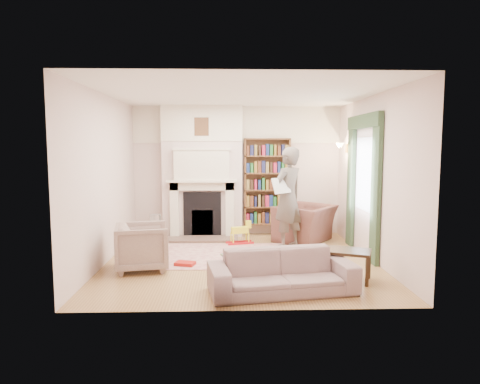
{
  "coord_description": "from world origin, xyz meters",
  "views": [
    {
      "loc": [
        -0.24,
        -7.14,
        1.94
      ],
      "look_at": [
        0.0,
        0.25,
        1.15
      ],
      "focal_mm": 32.0,
      "sensor_mm": 36.0,
      "label": 1
    }
  ],
  "objects_px": {
    "armchair_reading": "(305,223)",
    "man_reading": "(288,198)",
    "bookcase": "(267,182)",
    "paraffin_heater": "(156,228)",
    "coffee_table": "(345,265)",
    "armchair_left": "(142,247)",
    "sofa": "(282,272)",
    "rocking_horse": "(240,233)"
  },
  "relations": [
    {
      "from": "armchair_reading",
      "to": "sofa",
      "type": "relative_size",
      "value": 0.59
    },
    {
      "from": "bookcase",
      "to": "coffee_table",
      "type": "bearing_deg",
      "value": -75.54
    },
    {
      "from": "bookcase",
      "to": "coffee_table",
      "type": "height_order",
      "value": "bookcase"
    },
    {
      "from": "armchair_left",
      "to": "coffee_table",
      "type": "height_order",
      "value": "armchair_left"
    },
    {
      "from": "man_reading",
      "to": "coffee_table",
      "type": "bearing_deg",
      "value": 65.34
    },
    {
      "from": "armchair_reading",
      "to": "man_reading",
      "type": "height_order",
      "value": "man_reading"
    },
    {
      "from": "sofa",
      "to": "paraffin_heater",
      "type": "relative_size",
      "value": 3.51
    },
    {
      "from": "bookcase",
      "to": "man_reading",
      "type": "distance_m",
      "value": 1.31
    },
    {
      "from": "bookcase",
      "to": "man_reading",
      "type": "xyz_separation_m",
      "value": [
        0.28,
        -1.26,
        -0.21
      ]
    },
    {
      "from": "coffee_table",
      "to": "paraffin_heater",
      "type": "bearing_deg",
      "value": 162.18
    },
    {
      "from": "coffee_table",
      "to": "rocking_horse",
      "type": "relative_size",
      "value": 1.32
    },
    {
      "from": "paraffin_heater",
      "to": "armchair_reading",
      "type": "bearing_deg",
      "value": -1.96
    },
    {
      "from": "coffee_table",
      "to": "rocking_horse",
      "type": "distance_m",
      "value": 2.75
    },
    {
      "from": "armchair_left",
      "to": "man_reading",
      "type": "xyz_separation_m",
      "value": [
        2.49,
        1.36,
        0.6
      ]
    },
    {
      "from": "bookcase",
      "to": "man_reading",
      "type": "height_order",
      "value": "bookcase"
    },
    {
      "from": "armchair_reading",
      "to": "sofa",
      "type": "distance_m",
      "value": 3.22
    },
    {
      "from": "armchair_left",
      "to": "coffee_table",
      "type": "xyz_separation_m",
      "value": [
        3.05,
        -0.63,
        -0.14
      ]
    },
    {
      "from": "bookcase",
      "to": "armchair_left",
      "type": "relative_size",
      "value": 2.29
    },
    {
      "from": "bookcase",
      "to": "paraffin_heater",
      "type": "xyz_separation_m",
      "value": [
        -2.35,
        -0.56,
        -0.9
      ]
    },
    {
      "from": "sofa",
      "to": "armchair_left",
      "type": "bearing_deg",
      "value": 141.82
    },
    {
      "from": "coffee_table",
      "to": "armchair_left",
      "type": "bearing_deg",
      "value": -169.31
    },
    {
      "from": "man_reading",
      "to": "armchair_left",
      "type": "bearing_deg",
      "value": -11.89
    },
    {
      "from": "bookcase",
      "to": "armchair_left",
      "type": "bearing_deg",
      "value": -130.27
    },
    {
      "from": "bookcase",
      "to": "armchair_reading",
      "type": "height_order",
      "value": "bookcase"
    },
    {
      "from": "coffee_table",
      "to": "man_reading",
      "type": "bearing_deg",
      "value": 128.19
    },
    {
      "from": "armchair_left",
      "to": "paraffin_heater",
      "type": "bearing_deg",
      "value": -7.67
    },
    {
      "from": "armchair_reading",
      "to": "man_reading",
      "type": "relative_size",
      "value": 0.59
    },
    {
      "from": "bookcase",
      "to": "rocking_horse",
      "type": "height_order",
      "value": "bookcase"
    },
    {
      "from": "armchair_left",
      "to": "sofa",
      "type": "distance_m",
      "value": 2.36
    },
    {
      "from": "armchair_reading",
      "to": "rocking_horse",
      "type": "bearing_deg",
      "value": -41.76
    },
    {
      "from": "armchair_reading",
      "to": "coffee_table",
      "type": "distance_m",
      "value": 2.6
    },
    {
      "from": "armchair_reading",
      "to": "sofa",
      "type": "height_order",
      "value": "armchair_reading"
    },
    {
      "from": "bookcase",
      "to": "rocking_horse",
      "type": "distance_m",
      "value": 1.45
    },
    {
      "from": "bookcase",
      "to": "coffee_table",
      "type": "distance_m",
      "value": 3.49
    },
    {
      "from": "armchair_reading",
      "to": "armchair_left",
      "type": "relative_size",
      "value": 1.4
    },
    {
      "from": "man_reading",
      "to": "sofa",
      "type": "bearing_deg",
      "value": 39.86
    },
    {
      "from": "armchair_reading",
      "to": "coffee_table",
      "type": "relative_size",
      "value": 1.62
    },
    {
      "from": "armchair_reading",
      "to": "rocking_horse",
      "type": "relative_size",
      "value": 2.15
    },
    {
      "from": "armchair_left",
      "to": "armchair_reading",
      "type": "bearing_deg",
      "value": -67.68
    },
    {
      "from": "sofa",
      "to": "rocking_horse",
      "type": "bearing_deg",
      "value": 90.12
    },
    {
      "from": "bookcase",
      "to": "sofa",
      "type": "xyz_separation_m",
      "value": [
        -0.15,
        -3.76,
        -0.89
      ]
    },
    {
      "from": "rocking_horse",
      "to": "coffee_table",
      "type": "bearing_deg",
      "value": -72.68
    }
  ]
}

